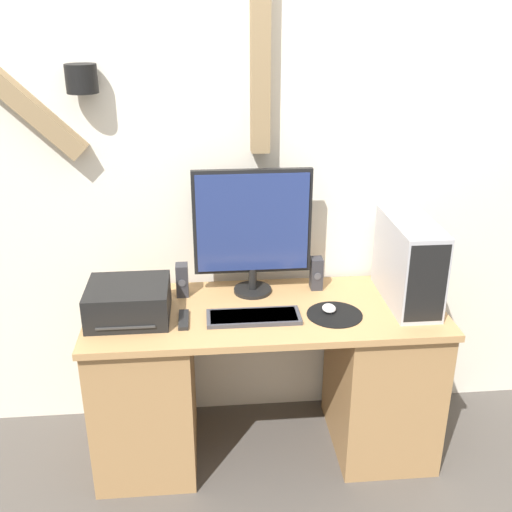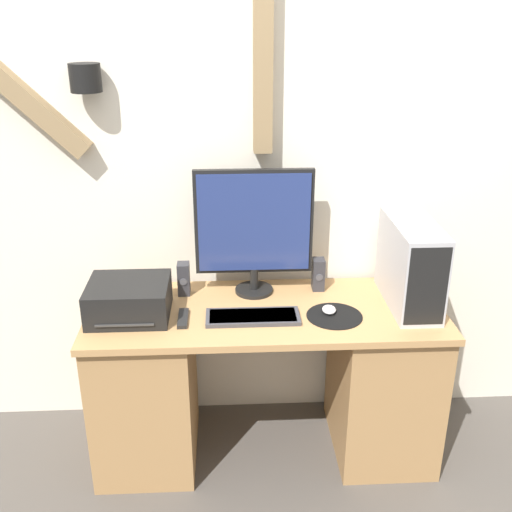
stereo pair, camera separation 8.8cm
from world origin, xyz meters
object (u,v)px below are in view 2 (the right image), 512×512
keyboard (253,317)px  printer (129,300)px  computer_tower (411,264)px  speaker_left (184,279)px  mouse (329,310)px  speaker_right (318,274)px  monitor (254,226)px  remote_control (183,318)px

keyboard → printer: (-0.52, 0.06, 0.06)m
computer_tower → speaker_left: computer_tower is taller
keyboard → mouse: (0.33, 0.03, 0.01)m
mouse → speaker_right: size_ratio=0.48×
speaker_right → monitor: bearing=-178.4°
monitor → computer_tower: (0.67, -0.15, -0.13)m
mouse → computer_tower: size_ratio=0.16×
computer_tower → mouse: bearing=-167.6°
keyboard → speaker_right: speaker_right is taller
mouse → printer: (-0.84, 0.03, 0.05)m
speaker_right → remote_control: size_ratio=0.97×
speaker_left → printer: bearing=-138.7°
printer → speaker_right: bearing=14.1°
mouse → monitor: bearing=143.4°
mouse → keyboard: bearing=-174.5°
monitor → printer: 0.62m
keyboard → remote_control: size_ratio=2.53×
mouse → speaker_right: (-0.01, 0.24, 0.06)m
computer_tower → keyboard: bearing=-170.8°
speaker_right → remote_control: (-0.60, -0.26, -0.07)m
remote_control → monitor: bearing=39.7°
mouse → printer: bearing=178.0°
keyboard → mouse: bearing=5.5°
keyboard → speaker_right: bearing=40.7°
speaker_left → monitor: bearing=1.5°
computer_tower → speaker_left: bearing=171.8°
computer_tower → printer: (-1.20, -0.05, -0.11)m
mouse → computer_tower: computer_tower is taller
monitor → keyboard: size_ratio=1.46×
monitor → remote_control: size_ratio=3.69×
keyboard → printer: size_ratio=1.17×
monitor → printer: size_ratio=1.70×
mouse → speaker_left: size_ratio=0.48×
mouse → speaker_right: speaker_right is taller
monitor → speaker_right: monitor is taller
monitor → computer_tower: monitor is taller
speaker_right → keyboard: bearing=-139.3°
computer_tower → speaker_left: (-0.99, 0.14, -0.11)m
printer → remote_control: bearing=-14.0°
keyboard → mouse: 0.33m
monitor → mouse: monitor is taller
speaker_left → speaker_right: size_ratio=1.00×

